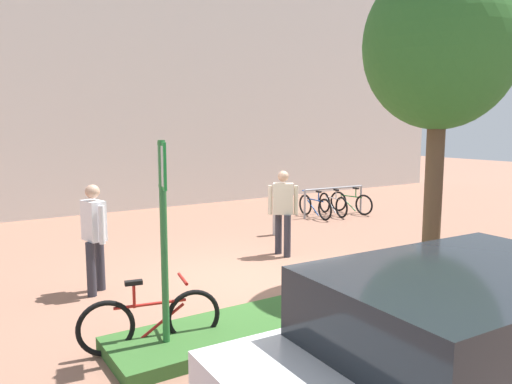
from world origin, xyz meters
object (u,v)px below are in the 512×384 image
bollard_steel (276,216)px  car_white_hatch (477,361)px  bike_at_sign (151,320)px  bike_rack_cluster (333,203)px  parking_sign_post (163,217)px  person_shirt_white (283,207)px  tree_sidewalk (440,47)px  person_shirt_blue (94,232)px

bollard_steel → car_white_hatch: bearing=-113.5°
bike_at_sign → bike_rack_cluster: size_ratio=0.79×
bike_at_sign → bollard_steel: bearing=41.6°
parking_sign_post → person_shirt_white: size_ratio=1.43×
tree_sidewalk → parking_sign_post: 5.03m
bike_at_sign → car_white_hatch: 3.53m
person_shirt_white → person_shirt_blue: (-3.79, -0.26, 0.00)m
parking_sign_post → person_shirt_white: bearing=37.5°
tree_sidewalk → person_shirt_white: 4.14m
parking_sign_post → person_shirt_blue: size_ratio=1.43×
bike_rack_cluster → tree_sidewalk: bearing=-117.7°
bollard_steel → car_white_hatch: car_white_hatch is taller
tree_sidewalk → person_shirt_white: bearing=106.0°
bike_at_sign → person_shirt_white: (3.78, 2.60, 0.63)m
bike_at_sign → person_shirt_blue: bearing=90.3°
tree_sidewalk → bike_rack_cluster: bearing=62.3°
person_shirt_blue → car_white_hatch: size_ratio=0.39×
bike_at_sign → person_shirt_blue: size_ratio=0.96×
person_shirt_white → car_white_hatch: person_shirt_white is taller
tree_sidewalk → bike_at_sign: 5.77m
tree_sidewalk → car_white_hatch: (-3.08, -2.85, -3.05)m
tree_sidewalk → parking_sign_post: bearing=179.0°
bike_at_sign → bike_rack_cluster: 9.37m
bollard_steel → person_shirt_blue: 5.13m
person_shirt_blue → parking_sign_post: bearing=-87.7°
car_white_hatch → bike_rack_cluster: bearing=54.6°
tree_sidewalk → parking_sign_post: tree_sidewalk is taller
parking_sign_post → bike_at_sign: parking_sign_post is taller
bike_rack_cluster → person_shirt_white: bearing=-143.7°
person_shirt_blue → car_white_hatch: 5.71m
parking_sign_post → person_shirt_white: parking_sign_post is taller
tree_sidewalk → bollard_steel: 5.62m
tree_sidewalk → bollard_steel: size_ratio=5.70×
person_shirt_white → bike_at_sign: bearing=-145.5°
parking_sign_post → bollard_steel: size_ratio=2.74×
bike_rack_cluster → bollard_steel: bollard_steel is taller
bollard_steel → person_shirt_blue: size_ratio=0.52×
bike_at_sign → car_white_hatch: size_ratio=0.38×
tree_sidewalk → person_shirt_blue: tree_sidewalk is taller
bike_at_sign → bollard_steel: size_ratio=1.84×
tree_sidewalk → bike_rack_cluster: tree_sidewalk is taller
bike_rack_cluster → person_shirt_white: size_ratio=1.22×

